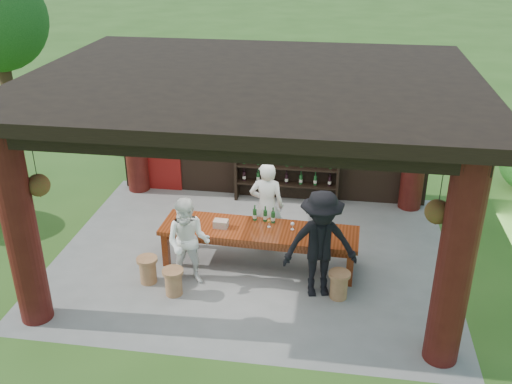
# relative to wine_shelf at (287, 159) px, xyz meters

# --- Properties ---
(ground) EXTENTS (90.00, 90.00, 0.00)m
(ground) POSITION_rel_wine_shelf_xyz_m (-0.39, -2.45, -1.04)
(ground) COLOR #2D5119
(ground) RESTS_ON ground
(pavilion) EXTENTS (7.50, 6.00, 3.60)m
(pavilion) POSITION_rel_wine_shelf_xyz_m (-0.40, -2.02, 1.10)
(pavilion) COLOR slate
(pavilion) RESTS_ON ground
(wine_shelf) EXTENTS (2.34, 0.36, 2.06)m
(wine_shelf) POSITION_rel_wine_shelf_xyz_m (0.00, 0.00, 0.00)
(wine_shelf) COLOR black
(wine_shelf) RESTS_ON ground
(tasting_table) EXTENTS (3.63, 1.07, 0.75)m
(tasting_table) POSITION_rel_wine_shelf_xyz_m (-0.23, -2.75, -0.40)
(tasting_table) COLOR #5A220C
(tasting_table) RESTS_ON ground
(stool_near_left) EXTENTS (0.37, 0.37, 0.48)m
(stool_near_left) POSITION_rel_wine_shelf_xyz_m (-1.53, -3.91, -0.78)
(stool_near_left) COLOR brown
(stool_near_left) RESTS_ON ground
(stool_near_right) EXTENTS (0.37, 0.37, 0.49)m
(stool_near_right) POSITION_rel_wine_shelf_xyz_m (1.26, -3.58, -0.78)
(stool_near_right) COLOR brown
(stool_near_right) RESTS_ON ground
(stool_far_left) EXTENTS (0.37, 0.37, 0.49)m
(stool_far_left) POSITION_rel_wine_shelf_xyz_m (-2.07, -3.62, -0.77)
(stool_far_left) COLOR brown
(stool_far_left) RESTS_ON ground
(host) EXTENTS (0.66, 0.44, 1.81)m
(host) POSITION_rel_wine_shelf_xyz_m (-0.17, -2.14, -0.13)
(host) COLOR white
(host) RESTS_ON ground
(guest_woman) EXTENTS (0.80, 0.64, 1.62)m
(guest_woman) POSITION_rel_wine_shelf_xyz_m (-1.35, -3.50, -0.23)
(guest_woman) COLOR white
(guest_woman) RESTS_ON ground
(guest_man) EXTENTS (1.37, 0.98, 1.92)m
(guest_man) POSITION_rel_wine_shelf_xyz_m (0.91, -3.51, -0.07)
(guest_man) COLOR black
(guest_man) RESTS_ON ground
(table_bottles) EXTENTS (0.43, 0.13, 0.31)m
(table_bottles) POSITION_rel_wine_shelf_xyz_m (-0.17, -2.45, -0.13)
(table_bottles) COLOR #194C1E
(table_bottles) RESTS_ON tasting_table
(table_glasses) EXTENTS (0.94, 0.26, 0.15)m
(table_glasses) POSITION_rel_wine_shelf_xyz_m (0.48, -2.72, -0.21)
(table_glasses) COLOR silver
(table_glasses) RESTS_ON tasting_table
(napkin_basket) EXTENTS (0.27, 0.19, 0.14)m
(napkin_basket) POSITION_rel_wine_shelf_xyz_m (-0.92, -2.79, -0.22)
(napkin_basket) COLOR #BF6672
(napkin_basket) RESTS_ON tasting_table
(shrubs) EXTENTS (21.89, 8.22, 1.36)m
(shrubs) POSITION_rel_wine_shelf_xyz_m (3.34, -1.50, -0.49)
(shrubs) COLOR #194C14
(shrubs) RESTS_ON ground
(trees) EXTENTS (19.80, 12.02, 4.80)m
(trees) POSITION_rel_wine_shelf_xyz_m (2.86, -0.65, 2.33)
(trees) COLOR #3F2819
(trees) RESTS_ON ground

